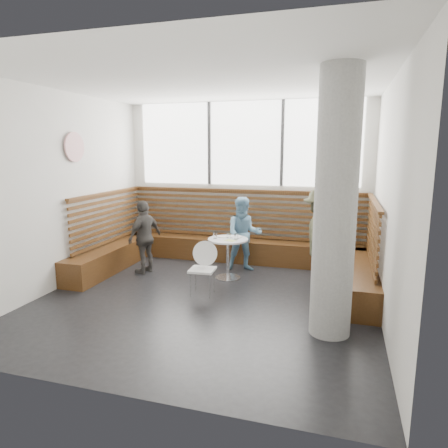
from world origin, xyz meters
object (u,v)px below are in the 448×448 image
(child_left, at_px, (145,237))
(adult_man, at_px, (322,238))
(child_back, at_px, (244,234))
(concrete_column, at_px, (335,206))
(cafe_table, at_px, (228,250))
(cafe_chair, at_px, (204,264))

(child_left, bearing_deg, adult_man, 107.00)
(child_back, height_order, child_left, child_back)
(concrete_column, height_order, cafe_table, concrete_column)
(child_left, bearing_deg, concrete_column, 80.23)
(cafe_chair, height_order, adult_man, adult_man)
(cafe_chair, height_order, child_left, child_left)
(concrete_column, distance_m, cafe_table, 2.70)
(adult_man, xyz_separation_m, child_back, (-1.44, 0.56, -0.14))
(cafe_table, relative_size, child_back, 0.52)
(cafe_chair, height_order, child_back, child_back)
(concrete_column, bearing_deg, cafe_table, 136.80)
(cafe_table, xyz_separation_m, child_back, (0.15, 0.55, 0.18))
(concrete_column, xyz_separation_m, adult_man, (-0.21, 1.68, -0.76))
(child_back, bearing_deg, adult_man, -39.69)
(concrete_column, bearing_deg, child_left, 154.58)
(adult_man, distance_m, child_left, 3.16)
(cafe_table, xyz_separation_m, child_left, (-1.57, -0.09, 0.16))
(concrete_column, relative_size, adult_man, 1.91)
(adult_man, height_order, child_back, adult_man)
(adult_man, bearing_deg, child_back, 68.42)
(cafe_chair, xyz_separation_m, child_back, (0.31, 1.38, 0.21))
(concrete_column, bearing_deg, cafe_chair, 156.34)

